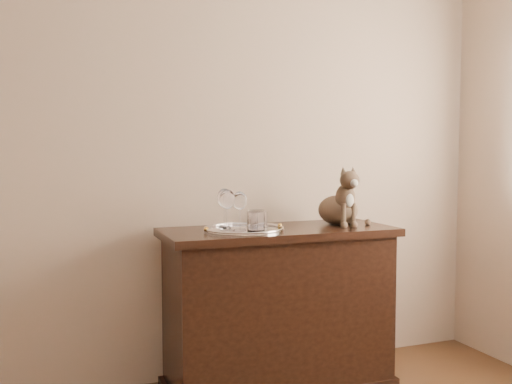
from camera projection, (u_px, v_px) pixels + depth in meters
wall_back at (150, 131)px, 2.98m from camera, size 4.00×0.10×2.70m
sideboard at (278, 309)px, 2.97m from camera, size 1.20×0.50×0.85m
tray at (244, 230)px, 2.84m from camera, size 0.40×0.40×0.01m
wine_glass_a at (225, 208)px, 2.89m from camera, size 0.08×0.08×0.20m
wine_glass_c at (227, 210)px, 2.76m from camera, size 0.08×0.08×0.20m
wine_glass_d at (240, 211)px, 2.80m from camera, size 0.07×0.07×0.19m
tumbler_a at (256, 220)px, 2.80m from camera, size 0.09×0.09×0.10m
tumbler_b at (256, 222)px, 2.75m from camera, size 0.09×0.09×0.10m
tumbler_c at (260, 220)px, 2.90m from camera, size 0.07×0.07×0.08m
cat at (338, 195)px, 3.07m from camera, size 0.32×0.29×0.32m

